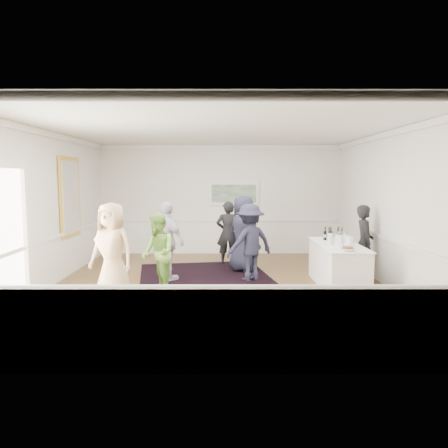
{
  "coord_description": "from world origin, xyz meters",
  "views": [
    {
      "loc": [
        0.1,
        -8.81,
        2.26
      ],
      "look_at": [
        0.11,
        0.2,
        1.29
      ],
      "focal_mm": 35.0,
      "sensor_mm": 36.0,
      "label": 1
    }
  ],
  "objects_px": {
    "serving_table": "(338,265)",
    "nut_bowl": "(348,249)",
    "guest_dark_a": "(250,242)",
    "ice_bucket": "(341,238)",
    "guest_dark_b": "(228,233)",
    "guest_navy": "(243,234)",
    "guest_tan": "(112,251)",
    "bartender": "(364,242)",
    "guest_green": "(158,253)",
    "guest_lilac": "(167,241)"
  },
  "relations": [
    {
      "from": "guest_green",
      "to": "guest_tan",
      "type": "bearing_deg",
      "value": -85.17
    },
    {
      "from": "guest_dark_b",
      "to": "guest_navy",
      "type": "xyz_separation_m",
      "value": [
        0.36,
        -0.89,
        0.09
      ]
    },
    {
      "from": "guest_tan",
      "to": "guest_lilac",
      "type": "height_order",
      "value": "guest_tan"
    },
    {
      "from": "guest_dark_b",
      "to": "nut_bowl",
      "type": "height_order",
      "value": "guest_dark_b"
    },
    {
      "from": "guest_dark_a",
      "to": "guest_navy",
      "type": "bearing_deg",
      "value": -111.84
    },
    {
      "from": "serving_table",
      "to": "guest_tan",
      "type": "xyz_separation_m",
      "value": [
        -4.43,
        -0.91,
        0.45
      ]
    },
    {
      "from": "serving_table",
      "to": "guest_tan",
      "type": "height_order",
      "value": "guest_tan"
    },
    {
      "from": "bartender",
      "to": "ice_bucket",
      "type": "relative_size",
      "value": 6.35
    },
    {
      "from": "ice_bucket",
      "to": "guest_green",
      "type": "bearing_deg",
      "value": -171.01
    },
    {
      "from": "bartender",
      "to": "guest_navy",
      "type": "bearing_deg",
      "value": 79.15
    },
    {
      "from": "bartender",
      "to": "guest_tan",
      "type": "xyz_separation_m",
      "value": [
        -5.17,
        -1.54,
        0.07
      ]
    },
    {
      "from": "serving_table",
      "to": "guest_navy",
      "type": "distance_m",
      "value": 2.42
    },
    {
      "from": "guest_dark_a",
      "to": "guest_tan",
      "type": "bearing_deg",
      "value": 0.34
    },
    {
      "from": "guest_tan",
      "to": "guest_lilac",
      "type": "distance_m",
      "value": 1.66
    },
    {
      "from": "guest_dark_a",
      "to": "ice_bucket",
      "type": "relative_size",
      "value": 6.47
    },
    {
      "from": "serving_table",
      "to": "guest_dark_a",
      "type": "xyz_separation_m",
      "value": [
        -1.79,
        0.55,
        0.39
      ]
    },
    {
      "from": "guest_dark_a",
      "to": "guest_dark_b",
      "type": "relative_size",
      "value": 1.03
    },
    {
      "from": "bartender",
      "to": "guest_tan",
      "type": "bearing_deg",
      "value": 112.78
    },
    {
      "from": "bartender",
      "to": "guest_dark_a",
      "type": "relative_size",
      "value": 0.98
    },
    {
      "from": "guest_tan",
      "to": "ice_bucket",
      "type": "height_order",
      "value": "guest_tan"
    },
    {
      "from": "bartender",
      "to": "guest_navy",
      "type": "height_order",
      "value": "guest_navy"
    },
    {
      "from": "ice_bucket",
      "to": "nut_bowl",
      "type": "bearing_deg",
      "value": -98.4
    },
    {
      "from": "nut_bowl",
      "to": "guest_green",
      "type": "bearing_deg",
      "value": 173.82
    },
    {
      "from": "guest_navy",
      "to": "guest_tan",
      "type": "bearing_deg",
      "value": 85.38
    },
    {
      "from": "guest_tan",
      "to": "guest_lilac",
      "type": "relative_size",
      "value": 1.04
    },
    {
      "from": "guest_green",
      "to": "serving_table",
      "type": "bearing_deg",
      "value": 72.12
    },
    {
      "from": "guest_lilac",
      "to": "guest_navy",
      "type": "bearing_deg",
      "value": -109.63
    },
    {
      "from": "serving_table",
      "to": "guest_lilac",
      "type": "relative_size",
      "value": 1.27
    },
    {
      "from": "bartender",
      "to": "guest_lilac",
      "type": "bearing_deg",
      "value": 97.62
    },
    {
      "from": "bartender",
      "to": "nut_bowl",
      "type": "xyz_separation_m",
      "value": [
        -0.78,
        -1.48,
        0.1
      ]
    },
    {
      "from": "serving_table",
      "to": "guest_navy",
      "type": "height_order",
      "value": "guest_navy"
    },
    {
      "from": "bartender",
      "to": "ice_bucket",
      "type": "distance_m",
      "value": 0.83
    },
    {
      "from": "serving_table",
      "to": "guest_green",
      "type": "bearing_deg",
      "value": -172.74
    },
    {
      "from": "guest_tan",
      "to": "guest_green",
      "type": "bearing_deg",
      "value": 49.65
    },
    {
      "from": "guest_navy",
      "to": "ice_bucket",
      "type": "bearing_deg",
      "value": -170.52
    },
    {
      "from": "bartender",
      "to": "guest_dark_b",
      "type": "xyz_separation_m",
      "value": [
        -2.99,
        1.7,
        -0.01
      ]
    },
    {
      "from": "bartender",
      "to": "nut_bowl",
      "type": "distance_m",
      "value": 1.67
    },
    {
      "from": "guest_navy",
      "to": "serving_table",
      "type": "bearing_deg",
      "value": -174.44
    },
    {
      "from": "guest_green",
      "to": "guest_dark_b",
      "type": "height_order",
      "value": "guest_dark_b"
    },
    {
      "from": "guest_tan",
      "to": "guest_lilac",
      "type": "xyz_separation_m",
      "value": [
        0.84,
        1.43,
        -0.04
      ]
    },
    {
      "from": "guest_dark_b",
      "to": "bartender",
      "type": "bearing_deg",
      "value": 147.5
    },
    {
      "from": "guest_dark_a",
      "to": "ice_bucket",
      "type": "height_order",
      "value": "guest_dark_a"
    },
    {
      "from": "guest_tan",
      "to": "guest_green",
      "type": "relative_size",
      "value": 1.15
    },
    {
      "from": "ice_bucket",
      "to": "guest_dark_a",
      "type": "bearing_deg",
      "value": 167.52
    },
    {
      "from": "bartender",
      "to": "nut_bowl",
      "type": "height_order",
      "value": "bartender"
    },
    {
      "from": "guest_dark_a",
      "to": "guest_green",
      "type": "bearing_deg",
      "value": -0.09
    },
    {
      "from": "guest_navy",
      "to": "nut_bowl",
      "type": "bearing_deg",
      "value": 171.58
    },
    {
      "from": "guest_tan",
      "to": "guest_navy",
      "type": "relative_size",
      "value": 0.99
    },
    {
      "from": "serving_table",
      "to": "guest_green",
      "type": "relative_size",
      "value": 1.4
    },
    {
      "from": "serving_table",
      "to": "nut_bowl",
      "type": "height_order",
      "value": "nut_bowl"
    }
  ]
}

